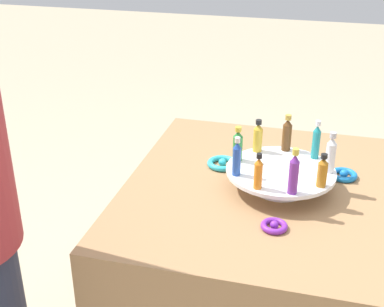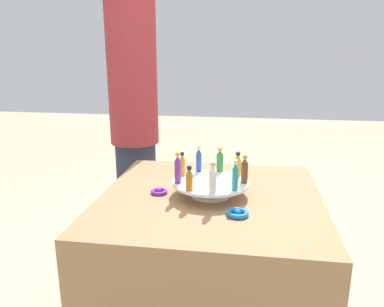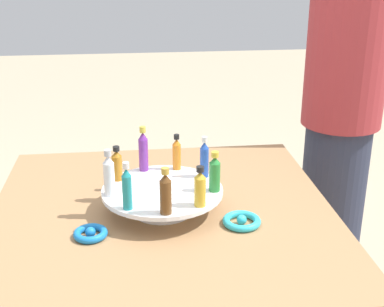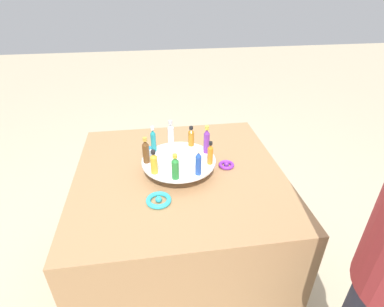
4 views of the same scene
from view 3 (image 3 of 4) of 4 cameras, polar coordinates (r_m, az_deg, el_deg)
The scene contains 14 objects.
display_stand at distance 1.48m, azimuth -3.17°, elevation -4.44°, with size 0.33×0.33×0.07m.
bottle_teal at distance 1.35m, azimuth -6.96°, elevation -3.64°, with size 0.02×0.02×0.13m.
bottle_brown at distance 1.32m, azimuth -2.97°, elevation -4.20°, with size 0.03×0.03×0.12m.
bottle_gold at distance 1.36m, azimuth 0.86°, elevation -3.68°, with size 0.03×0.03×0.11m.
bottle_green at distance 1.44m, azimuth 2.44°, elevation -2.09°, with size 0.03×0.03×0.11m.
bottle_blue at distance 1.53m, azimuth 1.33°, elevation -0.53°, with size 0.03×0.03×0.12m.
bottle_orange at distance 1.58m, azimuth -1.64°, elevation 0.03°, with size 0.02×0.02×0.11m.
bottle_purple at distance 1.57m, azimuth -5.22°, elevation 0.34°, with size 0.03×0.03×0.14m.
bottle_amber at distance 1.52m, azimuth -8.00°, elevation -1.18°, with size 0.03×0.03×0.10m.
bottle_clear at distance 1.43m, azimuth -8.85°, elevation -2.23°, with size 0.03×0.03×0.13m.
ribbon_bow_purple at distance 1.71m, azimuth -4.00°, elevation -2.28°, with size 0.07×0.07×0.02m.
ribbon_bow_blue at distance 1.40m, azimuth -10.77°, elevation -8.36°, with size 0.09×0.09×0.03m.
ribbon_bow_teal at distance 1.43m, azimuth 5.32°, elevation -7.18°, with size 0.10×0.10×0.03m.
person_figure at distance 2.11m, azimuth 15.92°, elevation 7.01°, with size 0.30×0.30×1.79m.
Camera 3 is at (1.33, -0.07, 1.40)m, focal length 50.00 mm.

